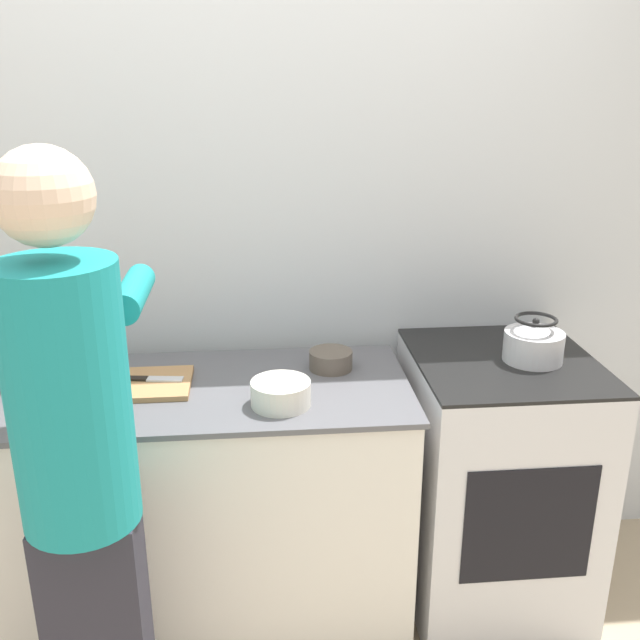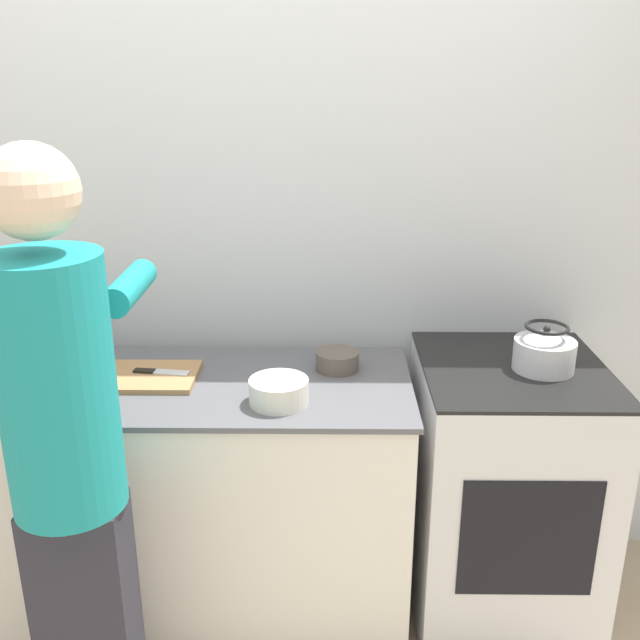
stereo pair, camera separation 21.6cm
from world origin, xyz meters
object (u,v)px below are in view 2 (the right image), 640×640
object	(u,v)px
knife	(160,372)
person	(67,448)
canister_jar	(58,352)
oven	(503,491)
kettle	(544,351)
bowl_prep	(337,360)
cutting_board	(146,377)

from	to	relation	value
knife	person	bearing A→B (deg)	-92.94
knife	canister_jar	size ratio (longest dim) A/B	1.12
oven	person	world-z (taller)	person
person	kettle	world-z (taller)	person
person	bowl_prep	bearing A→B (deg)	43.52
cutting_board	canister_jar	world-z (taller)	canister_jar
knife	cutting_board	bearing A→B (deg)	-158.37
kettle	bowl_prep	bearing A→B (deg)	170.42
knife	canister_jar	distance (m)	0.34
person	canister_jar	xyz separation A→B (m)	(-0.24, 0.59, 0.02)
kettle	bowl_prep	distance (m)	0.68
bowl_prep	canister_jar	bearing A→B (deg)	-176.06
oven	kettle	distance (m)	0.54
kettle	bowl_prep	xyz separation A→B (m)	(-0.66, 0.11, -0.08)
oven	kettle	size ratio (longest dim) A/B	4.78
kettle	oven	bearing A→B (deg)	167.33
oven	kettle	xyz separation A→B (m)	(0.08, -0.02, 0.53)
oven	bowl_prep	size ratio (longest dim) A/B	6.34
person	kettle	xyz separation A→B (m)	(1.36, 0.55, 0.05)
person	knife	distance (m)	0.59
person	bowl_prep	xyz separation A→B (m)	(0.69, 0.66, -0.03)
person	kettle	distance (m)	1.46
oven	kettle	world-z (taller)	kettle
knife	bowl_prep	world-z (taller)	bowl_prep
cutting_board	bowl_prep	world-z (taller)	bowl_prep
knife	kettle	distance (m)	1.26
person	bowl_prep	size ratio (longest dim) A/B	11.56
cutting_board	kettle	size ratio (longest dim) A/B	1.71
person	canister_jar	distance (m)	0.64
oven	cutting_board	world-z (taller)	oven
knife	canister_jar	bearing A→B (deg)	-175.49
person	cutting_board	world-z (taller)	person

